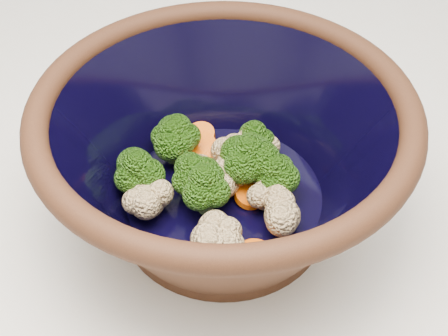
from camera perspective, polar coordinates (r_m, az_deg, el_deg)
mixing_bowl at (r=0.51m, az=-0.00°, el=1.03°), size 0.30×0.30×0.13m
vegetable_pile at (r=0.52m, az=-1.10°, el=-0.30°), size 0.16×0.16×0.06m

